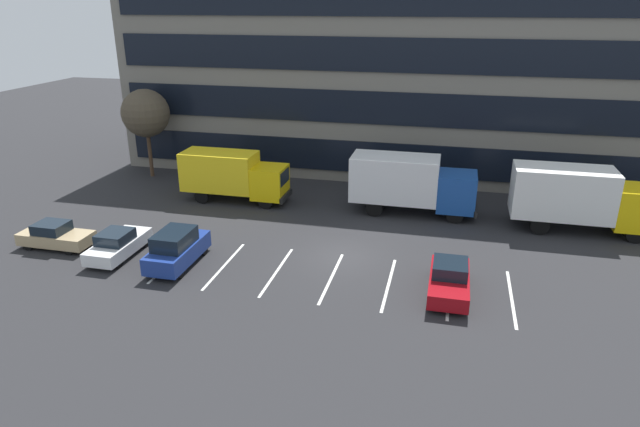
{
  "coord_description": "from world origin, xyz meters",
  "views": [
    {
      "loc": [
        5.14,
        -26.11,
        12.68
      ],
      "look_at": [
        -1.74,
        2.29,
        1.4
      ],
      "focal_mm": 31.2,
      "sensor_mm": 36.0,
      "label": 1
    }
  ],
  "objects_px": {
    "box_truck_blue": "(410,182)",
    "bare_tree": "(146,113)",
    "box_truck_yellow_all": "(233,174)",
    "box_truck_yellow": "(580,197)",
    "sedan_maroon": "(449,279)",
    "suv_navy": "(177,248)",
    "sedan_tan": "(55,236)",
    "sedan_white": "(118,244)"
  },
  "relations": [
    {
      "from": "box_truck_blue",
      "to": "bare_tree",
      "type": "height_order",
      "value": "bare_tree"
    },
    {
      "from": "box_truck_yellow_all",
      "to": "box_truck_yellow",
      "type": "height_order",
      "value": "box_truck_yellow"
    },
    {
      "from": "box_truck_yellow",
      "to": "sedan_maroon",
      "type": "bearing_deg",
      "value": -126.79
    },
    {
      "from": "suv_navy",
      "to": "sedan_tan",
      "type": "xyz_separation_m",
      "value": [
        -7.49,
        0.45,
        -0.25
      ]
    },
    {
      "from": "box_truck_yellow",
      "to": "sedan_maroon",
      "type": "xyz_separation_m",
      "value": [
        -7.04,
        -9.42,
        -1.38
      ]
    },
    {
      "from": "sedan_tan",
      "to": "bare_tree",
      "type": "relative_size",
      "value": 0.59
    },
    {
      "from": "suv_navy",
      "to": "box_truck_blue",
      "type": "bearing_deg",
      "value": 43.55
    },
    {
      "from": "sedan_white",
      "to": "sedan_maroon",
      "type": "distance_m",
      "value": 17.01
    },
    {
      "from": "sedan_white",
      "to": "sedan_maroon",
      "type": "xyz_separation_m",
      "value": [
        17.01,
        0.0,
        0.03
      ]
    },
    {
      "from": "box_truck_yellow_all",
      "to": "sedan_tan",
      "type": "distance_m",
      "value": 11.52
    },
    {
      "from": "box_truck_blue",
      "to": "sedan_tan",
      "type": "height_order",
      "value": "box_truck_blue"
    },
    {
      "from": "box_truck_yellow",
      "to": "sedan_maroon",
      "type": "height_order",
      "value": "box_truck_yellow"
    },
    {
      "from": "sedan_maroon",
      "to": "box_truck_yellow",
      "type": "bearing_deg",
      "value": 53.21
    },
    {
      "from": "sedan_white",
      "to": "sedan_tan",
      "type": "relative_size",
      "value": 1.03
    },
    {
      "from": "box_truck_yellow_all",
      "to": "sedan_tan",
      "type": "relative_size",
      "value": 1.81
    },
    {
      "from": "box_truck_yellow_all",
      "to": "sedan_tan",
      "type": "bearing_deg",
      "value": -125.24
    },
    {
      "from": "suv_navy",
      "to": "sedan_tan",
      "type": "bearing_deg",
      "value": 176.58
    },
    {
      "from": "box_truck_blue",
      "to": "sedan_white",
      "type": "xyz_separation_m",
      "value": [
        -14.3,
        -10.04,
        -1.36
      ]
    },
    {
      "from": "box_truck_yellow",
      "to": "bare_tree",
      "type": "bearing_deg",
      "value": 172.47
    },
    {
      "from": "box_truck_yellow_all",
      "to": "sedan_maroon",
      "type": "height_order",
      "value": "box_truck_yellow_all"
    },
    {
      "from": "box_truck_yellow_all",
      "to": "suv_navy",
      "type": "height_order",
      "value": "box_truck_yellow_all"
    },
    {
      "from": "box_truck_yellow_all",
      "to": "sedan_white",
      "type": "distance_m",
      "value": 10.01
    },
    {
      "from": "sedan_maroon",
      "to": "bare_tree",
      "type": "xyz_separation_m",
      "value": [
        -22.58,
        13.33,
        4.11
      ]
    },
    {
      "from": "box_truck_yellow",
      "to": "bare_tree",
      "type": "relative_size",
      "value": 1.22
    },
    {
      "from": "suv_navy",
      "to": "sedan_white",
      "type": "bearing_deg",
      "value": 176.46
    },
    {
      "from": "box_truck_blue",
      "to": "bare_tree",
      "type": "bearing_deg",
      "value": 170.57
    },
    {
      "from": "box_truck_yellow",
      "to": "sedan_white",
      "type": "bearing_deg",
      "value": -158.61
    },
    {
      "from": "box_truck_blue",
      "to": "sedan_tan",
      "type": "distance_m",
      "value": 20.79
    },
    {
      "from": "box_truck_blue",
      "to": "suv_navy",
      "type": "distance_m",
      "value": 14.93
    },
    {
      "from": "sedan_tan",
      "to": "bare_tree",
      "type": "bearing_deg",
      "value": 96.89
    },
    {
      "from": "suv_navy",
      "to": "sedan_tan",
      "type": "relative_size",
      "value": 1.07
    },
    {
      "from": "box_truck_yellow_all",
      "to": "bare_tree",
      "type": "bearing_deg",
      "value": 155.42
    },
    {
      "from": "box_truck_yellow_all",
      "to": "box_truck_yellow",
      "type": "xyz_separation_m",
      "value": [
        21.42,
        -0.17,
        0.25
      ]
    },
    {
      "from": "sedan_maroon",
      "to": "sedan_tan",
      "type": "bearing_deg",
      "value": 179.38
    },
    {
      "from": "sedan_white",
      "to": "suv_navy",
      "type": "bearing_deg",
      "value": -3.54
    },
    {
      "from": "box_truck_yellow_all",
      "to": "bare_tree",
      "type": "distance_m",
      "value": 9.49
    },
    {
      "from": "sedan_white",
      "to": "bare_tree",
      "type": "relative_size",
      "value": 0.61
    },
    {
      "from": "sedan_white",
      "to": "suv_navy",
      "type": "distance_m",
      "value": 3.52
    },
    {
      "from": "box_truck_blue",
      "to": "sedan_maroon",
      "type": "relative_size",
      "value": 1.85
    },
    {
      "from": "box_truck_yellow",
      "to": "sedan_tan",
      "type": "distance_m",
      "value": 29.54
    },
    {
      "from": "box_truck_yellow",
      "to": "sedan_white",
      "type": "relative_size",
      "value": 1.99
    },
    {
      "from": "box_truck_blue",
      "to": "bare_tree",
      "type": "xyz_separation_m",
      "value": [
        -19.86,
        3.3,
        2.78
      ]
    }
  ]
}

